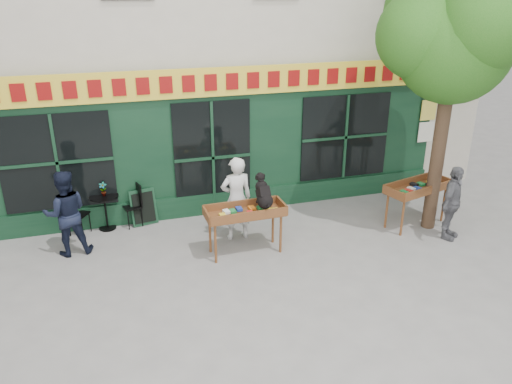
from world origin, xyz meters
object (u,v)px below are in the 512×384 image
at_px(woman, 236,199).
at_px(man_right, 452,203).
at_px(bistro_table, 105,206).
at_px(book_cart_center, 245,214).
at_px(dog, 264,190).
at_px(man_left, 66,213).
at_px(book_cart_right, 418,189).

distance_m(woman, man_right, 4.37).
relative_size(woman, bistro_table, 2.31).
bearing_deg(book_cart_center, bistro_table, 142.79).
relative_size(man_right, bistro_table, 2.05).
bearing_deg(dog, book_cart_center, 170.40).
bearing_deg(book_cart_center, man_right, -9.93).
bearing_deg(man_right, man_left, 132.24).
bearing_deg(man_right, dog, 135.75).
bearing_deg(man_right, woman, 127.30).
bearing_deg(bistro_table, woman, -25.02).
distance_m(dog, bistro_table, 3.56).
distance_m(book_cart_center, book_cart_right, 3.88).
distance_m(dog, man_right, 3.90).
bearing_deg(man_left, bistro_table, -132.74).
bearing_deg(man_right, book_cart_right, 76.04).
bearing_deg(woman, book_cart_center, 88.53).
distance_m(dog, man_left, 3.78).
relative_size(book_cart_center, man_right, 0.97).
bearing_deg(book_cart_right, dog, 167.14).
xyz_separation_m(man_right, bistro_table, (-6.74, 2.47, -0.24)).
bearing_deg(woman, bistro_table, -26.49).
distance_m(man_right, bistro_table, 7.19).
xyz_separation_m(book_cart_center, bistro_table, (-2.57, 1.85, -0.28)).
relative_size(book_cart_center, woman, 0.86).
bearing_deg(man_right, bistro_table, 124.12).
xyz_separation_m(book_cart_right, man_right, (0.30, -0.75, -0.04)).
bearing_deg(man_left, book_cart_right, 168.85).
distance_m(woman, man_left, 3.28).
bearing_deg(man_left, book_cart_center, 159.12).
bearing_deg(book_cart_center, dog, -9.60).
bearing_deg(man_left, woman, 170.06).
bearing_deg(book_cart_center, man_left, 162.16).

